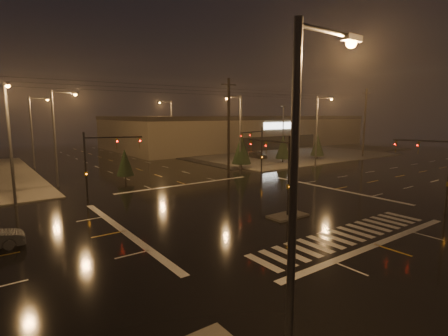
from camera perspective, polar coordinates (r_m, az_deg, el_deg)
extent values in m
plane|color=black|center=(29.40, 4.66, -6.13)|extent=(140.00, 140.00, 0.00)
cube|color=#46443E|center=(71.20, 7.22, 2.62)|extent=(36.00, 36.00, 0.12)
cube|color=#46443E|center=(26.59, 10.34, -7.68)|extent=(3.00, 1.60, 0.15)
cube|color=beige|center=(23.63, 19.28, -10.32)|extent=(15.00, 2.60, 0.01)
cube|color=beige|center=(22.64, 23.52, -11.41)|extent=(16.00, 0.50, 0.01)
cube|color=beige|center=(38.18, -6.18, -2.69)|extent=(16.00, 0.50, 0.01)
cube|color=black|center=(73.34, 11.15, 2.69)|extent=(50.00, 24.00, 0.08)
cube|color=#706750|center=(86.28, 2.38, 6.03)|extent=(60.00, 28.00, 7.00)
cube|color=black|center=(86.19, 2.39, 8.22)|extent=(60.20, 28.20, 0.80)
cube|color=white|center=(75.69, 9.08, 6.84)|extent=(9.00, 0.20, 1.40)
cube|color=black|center=(75.92, 8.99, 4.13)|extent=(22.00, 0.15, 2.80)
cylinder|color=black|center=(25.93, 10.52, -1.46)|extent=(0.18, 0.18, 6.00)
cylinder|color=black|center=(27.20, 7.22, 4.39)|extent=(0.12, 4.50, 0.12)
imported|color=#594707|center=(28.71, 4.44, 4.56)|extent=(0.16, 0.20, 1.00)
cube|color=#594707|center=(26.06, 10.48, -2.98)|extent=(0.25, 0.18, 0.35)
cylinder|color=black|center=(43.48, 6.18, 2.69)|extent=(0.18, 0.18, 6.00)
cylinder|color=black|center=(41.10, 4.60, 5.87)|extent=(4.74, 1.82, 0.12)
imported|color=#594707|center=(39.16, 2.98, 5.67)|extent=(0.24, 0.22, 1.00)
cube|color=#594707|center=(43.56, 6.16, 1.78)|extent=(0.25, 0.18, 0.35)
cylinder|color=black|center=(33.31, -21.66, 0.30)|extent=(0.18, 0.18, 6.00)
cylinder|color=black|center=(32.90, -17.56, 4.79)|extent=(4.74, 1.82, 0.12)
imported|color=#594707|center=(32.93, -13.63, 4.87)|extent=(0.24, 0.22, 1.00)
cube|color=#594707|center=(33.41, -21.60, -0.89)|extent=(0.25, 0.18, 0.35)
cylinder|color=black|center=(31.26, 29.56, 3.89)|extent=(1.48, 3.80, 0.12)
imported|color=#594707|center=(31.45, 26.28, 4.05)|extent=(0.22, 0.24, 1.00)
cube|color=#594707|center=(31.54, 32.74, -2.20)|extent=(0.25, 0.18, 0.35)
cylinder|color=#38383A|center=(9.94, 11.20, -6.09)|extent=(0.24, 0.24, 10.00)
cylinder|color=#38383A|center=(10.79, 16.63, 20.62)|extent=(2.40, 0.14, 0.14)
cube|color=#38383A|center=(11.64, 20.11, 19.29)|extent=(0.70, 0.30, 0.18)
sphere|color=orange|center=(11.62, 20.07, 18.66)|extent=(0.32, 0.32, 0.32)
cylinder|color=#38383A|center=(40.20, -25.92, 4.25)|extent=(0.24, 0.24, 10.00)
cylinder|color=#38383A|center=(40.42, -24.67, 11.17)|extent=(2.40, 0.14, 0.14)
cube|color=#38383A|center=(40.65, -23.12, 11.17)|extent=(0.70, 0.30, 0.18)
sphere|color=orange|center=(40.65, -23.11, 10.99)|extent=(0.32, 0.32, 0.32)
cylinder|color=#38383A|center=(56.00, -28.89, 5.05)|extent=(0.24, 0.24, 10.00)
cylinder|color=#38383A|center=(56.15, -28.02, 10.03)|extent=(2.40, 0.14, 0.14)
cube|color=#38383A|center=(56.32, -26.90, 10.05)|extent=(0.70, 0.30, 0.18)
sphere|color=orange|center=(56.32, -26.89, 9.92)|extent=(0.32, 0.32, 0.32)
cylinder|color=#38383A|center=(48.15, 2.68, 5.70)|extent=(0.24, 0.24, 10.00)
cylinder|color=#38383A|center=(47.39, 1.57, 11.46)|extent=(2.40, 0.14, 0.14)
cube|color=#38383A|center=(46.73, 0.48, 11.45)|extent=(0.70, 0.30, 0.18)
sphere|color=orange|center=(46.72, 0.48, 11.29)|extent=(0.32, 0.32, 0.32)
cylinder|color=#38383A|center=(64.94, -8.50, 6.39)|extent=(0.24, 0.24, 10.00)
cylinder|color=#38383A|center=(64.39, -9.56, 10.62)|extent=(2.40, 0.14, 0.14)
cube|color=#38383A|center=(63.90, -10.46, 10.57)|extent=(0.70, 0.30, 0.18)
sphere|color=orange|center=(63.89, -10.45, 10.45)|extent=(0.32, 0.32, 0.32)
cylinder|color=#38383A|center=(33.19, -31.53, 3.08)|extent=(0.24, 0.24, 10.00)
cylinder|color=#38383A|center=(31.98, -32.04, 11.51)|extent=(0.14, 2.40, 0.14)
cube|color=#38383A|center=(30.88, -31.87, 11.58)|extent=(0.30, 0.70, 0.18)
sphere|color=orange|center=(30.87, -31.85, 11.34)|extent=(0.32, 0.32, 0.32)
cylinder|color=#38383A|center=(52.38, 14.87, 5.66)|extent=(0.24, 0.24, 10.00)
cylinder|color=#38383A|center=(51.62, 16.13, 10.91)|extent=(0.14, 2.40, 0.14)
cube|color=#38383A|center=(50.95, 17.12, 10.84)|extent=(0.30, 0.70, 0.18)
sphere|color=orange|center=(50.94, 17.12, 10.69)|extent=(0.32, 0.32, 0.32)
cylinder|color=black|center=(44.38, 0.77, 6.75)|extent=(0.32, 0.32, 12.00)
cube|color=black|center=(44.51, 0.78, 13.45)|extent=(2.20, 0.12, 0.12)
cylinder|color=black|center=(66.83, 21.98, 6.78)|extent=(0.32, 0.32, 12.00)
cube|color=black|center=(66.91, 22.23, 11.23)|extent=(2.20, 0.12, 0.12)
cylinder|color=black|center=(49.27, 2.86, 0.33)|extent=(0.18, 0.18, 0.70)
cone|color=black|center=(48.97, 2.88, 3.17)|extent=(2.69, 2.69, 4.21)
cylinder|color=black|center=(55.59, 9.56, 1.18)|extent=(0.18, 0.18, 0.70)
cone|color=black|center=(55.35, 9.62, 3.42)|extent=(2.35, 2.35, 3.67)
cylinder|color=black|center=(60.93, 14.95, 1.65)|extent=(0.18, 0.18, 0.70)
cone|color=black|center=(60.72, 15.02, 3.65)|extent=(2.28, 2.28, 3.56)
cylinder|color=black|center=(41.11, -15.76, -1.66)|extent=(0.18, 0.18, 0.70)
cone|color=black|center=(40.83, -15.87, 0.90)|extent=(1.93, 1.93, 3.01)
imported|color=black|center=(60.54, 5.55, 2.16)|extent=(1.89, 3.99, 1.32)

